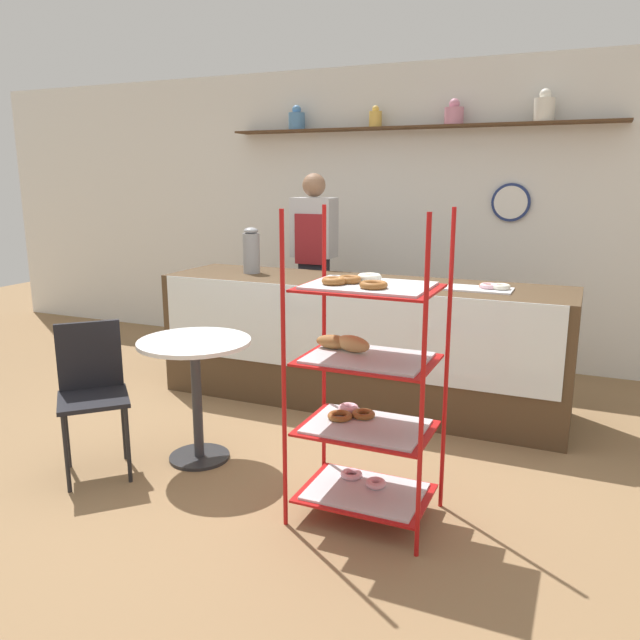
% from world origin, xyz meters
% --- Properties ---
extents(ground_plane, '(14.00, 14.00, 0.00)m').
position_xyz_m(ground_plane, '(0.00, 0.00, 0.00)').
color(ground_plane, olive).
extents(back_wall, '(10.00, 0.30, 2.70)m').
position_xyz_m(back_wall, '(0.00, 2.60, 1.37)').
color(back_wall, white).
rests_on(back_wall, ground_plane).
extents(display_counter, '(3.05, 0.77, 0.94)m').
position_xyz_m(display_counter, '(0.00, 1.16, 0.47)').
color(display_counter, '#4C3823').
rests_on(display_counter, ground_plane).
extents(pastry_rack, '(0.69, 0.51, 1.56)m').
position_xyz_m(pastry_rack, '(0.59, -0.40, 0.70)').
color(pastry_rack, '#B71414').
rests_on(pastry_rack, ground_plane).
extents(person_worker, '(0.37, 0.23, 1.73)m').
position_xyz_m(person_worker, '(-0.66, 1.80, 0.95)').
color(person_worker, '#282833').
rests_on(person_worker, ground_plane).
extents(cafe_table, '(0.67, 0.67, 0.76)m').
position_xyz_m(cafe_table, '(-0.55, -0.19, 0.57)').
color(cafe_table, '#262628').
rests_on(cafe_table, ground_plane).
extents(cafe_chair, '(0.54, 0.54, 0.88)m').
position_xyz_m(cafe_chair, '(-1.03, -0.54, 0.54)').
color(cafe_chair, black).
rests_on(cafe_chair, ground_plane).
extents(coffee_carafe, '(0.13, 0.13, 0.36)m').
position_xyz_m(coffee_carafe, '(-0.93, 1.18, 1.12)').
color(coffee_carafe, gray).
rests_on(coffee_carafe, display_counter).
extents(donut_tray_counter, '(0.45, 0.24, 0.05)m').
position_xyz_m(donut_tray_counter, '(0.92, 1.13, 0.96)').
color(donut_tray_counter, silver).
rests_on(donut_tray_counter, display_counter).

